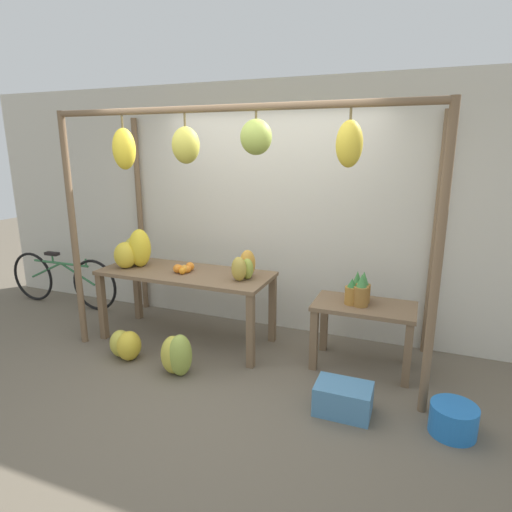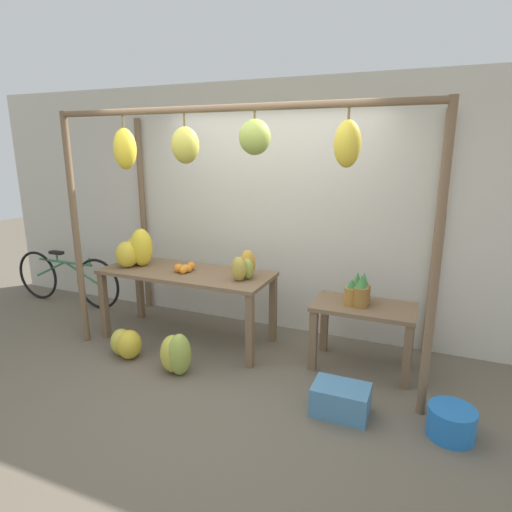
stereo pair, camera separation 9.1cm
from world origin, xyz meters
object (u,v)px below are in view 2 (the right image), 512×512
object	(u,v)px
orange_pile	(184,268)
banana_pile_ground_right	(176,354)
banana_pile_on_table	(136,250)
blue_bucket	(451,422)
parked_bicycle	(67,278)
pineapple_cluster	(359,291)
fruit_crate_white	(341,400)
banana_pile_ground_left	(126,343)
papaya_pile	(245,266)

from	to	relation	value
orange_pile	banana_pile_ground_right	bearing A→B (deg)	-66.16
banana_pile_on_table	blue_bucket	bearing A→B (deg)	-11.50
parked_bicycle	blue_bucket	bearing A→B (deg)	-11.98
pineapple_cluster	blue_bucket	distance (m)	1.34
pineapple_cluster	blue_bucket	world-z (taller)	pineapple_cluster
blue_bucket	banana_pile_ground_right	bearing A→B (deg)	-179.87
banana_pile_on_table	fruit_crate_white	size ratio (longest dim) A/B	1.14
banana_pile_on_table	orange_pile	bearing A→B (deg)	-1.87
pineapple_cluster	banana_pile_ground_right	world-z (taller)	pineapple_cluster
banana_pile_on_table	blue_bucket	xyz separation A→B (m)	(3.32, -0.68, -0.85)
banana_pile_ground_left	fruit_crate_white	distance (m)	2.23
pineapple_cluster	papaya_pile	xyz separation A→B (m)	(-1.13, -0.10, 0.15)
fruit_crate_white	papaya_pile	bearing A→B (deg)	147.82
banana_pile_ground_right	fruit_crate_white	xyz separation A→B (m)	(1.58, -0.03, -0.07)
orange_pile	blue_bucket	world-z (taller)	orange_pile
blue_bucket	papaya_pile	distance (m)	2.25
papaya_pile	blue_bucket	bearing A→B (deg)	-19.38
pineapple_cluster	banana_pile_ground_left	bearing A→B (deg)	-161.75
orange_pile	parked_bicycle	distance (m)	2.20
pineapple_cluster	blue_bucket	xyz separation A→B (m)	(0.85, -0.80, -0.65)
pineapple_cluster	parked_bicycle	distance (m)	3.97
banana_pile_ground_left	orange_pile	bearing A→B (deg)	57.95
fruit_crate_white	parked_bicycle	bearing A→B (deg)	165.15
fruit_crate_white	parked_bicycle	size ratio (longest dim) A/B	0.25
banana_pile_ground_left	pineapple_cluster	bearing A→B (deg)	18.25
banana_pile_on_table	pineapple_cluster	world-z (taller)	banana_pile_on_table
blue_bucket	fruit_crate_white	bearing A→B (deg)	-177.33
parked_bicycle	banana_pile_on_table	bearing A→B (deg)	-13.03
pineapple_cluster	parked_bicycle	bearing A→B (deg)	176.83
blue_bucket	parked_bicycle	xyz separation A→B (m)	(-4.80, 1.02, 0.24)
banana_pile_ground_left	blue_bucket	world-z (taller)	banana_pile_ground_left
banana_pile_on_table	banana_pile_ground_right	distance (m)	1.39
parked_bicycle	banana_pile_ground_left	bearing A→B (deg)	-28.25
orange_pile	papaya_pile	xyz separation A→B (m)	(0.70, 0.04, 0.09)
pineapple_cluster	banana_pile_ground_right	xyz separation A→B (m)	(-1.54, -0.80, -0.58)
blue_bucket	banana_pile_on_table	bearing A→B (deg)	168.50
banana_pile_on_table	blue_bucket	world-z (taller)	banana_pile_on_table
banana_pile_on_table	fruit_crate_white	xyz separation A→B (m)	(2.50, -0.71, -0.85)
fruit_crate_white	blue_bucket	bearing A→B (deg)	2.67
blue_bucket	papaya_pile	bearing A→B (deg)	160.62
fruit_crate_white	parked_bicycle	world-z (taller)	parked_bicycle
banana_pile_ground_left	fruit_crate_white	world-z (taller)	banana_pile_ground_left
banana_pile_on_table	orange_pile	distance (m)	0.65
banana_pile_on_table	banana_pile_ground_left	world-z (taller)	banana_pile_on_table
banana_pile_on_table	parked_bicycle	xyz separation A→B (m)	(-1.48, 0.34, -0.61)
blue_bucket	papaya_pile	world-z (taller)	papaya_pile
papaya_pile	fruit_crate_white	bearing A→B (deg)	-32.18
papaya_pile	banana_pile_on_table	bearing A→B (deg)	-179.02
banana_pile_ground_left	papaya_pile	xyz separation A→B (m)	(1.06, 0.62, 0.78)
parked_bicycle	papaya_pile	xyz separation A→B (m)	(2.81, -0.32, 0.56)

